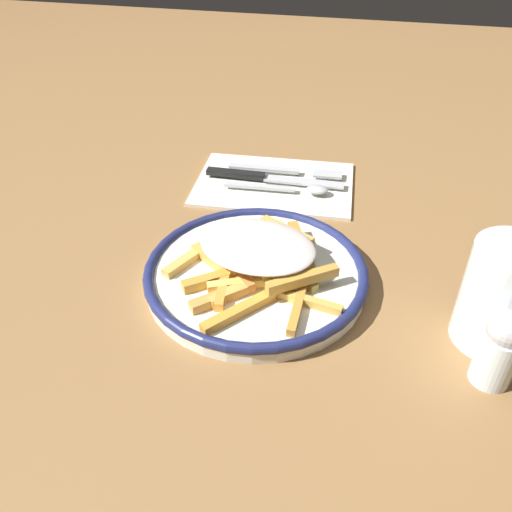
{
  "coord_description": "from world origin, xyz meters",
  "views": [
    {
      "loc": [
        0.46,
        0.11,
        0.4
      ],
      "look_at": [
        0.0,
        0.0,
        0.04
      ],
      "focal_mm": 37.11,
      "sensor_mm": 36.0,
      "label": 1
    }
  ],
  "objects_px": {
    "fork": "(286,171)",
    "fries_heap": "(257,258)",
    "salt_shaker": "(500,348)",
    "knife": "(262,177)",
    "spoon": "(294,188)",
    "napkin": "(274,183)",
    "water_glass": "(504,296)",
    "plate": "(256,273)"
  },
  "relations": [
    {
      "from": "spoon",
      "to": "fries_heap",
      "type": "bearing_deg",
      "value": -2.26
    },
    {
      "from": "salt_shaker",
      "to": "fork",
      "type": "bearing_deg",
      "value": -143.03
    },
    {
      "from": "water_glass",
      "to": "salt_shaker",
      "type": "relative_size",
      "value": 1.33
    },
    {
      "from": "knife",
      "to": "spoon",
      "type": "distance_m",
      "value": 0.06
    },
    {
      "from": "fork",
      "to": "fries_heap",
      "type": "bearing_deg",
      "value": 3.2
    },
    {
      "from": "fork",
      "to": "knife",
      "type": "xyz_separation_m",
      "value": [
        0.03,
        -0.03,
        0.0
      ]
    },
    {
      "from": "fries_heap",
      "to": "water_glass",
      "type": "bearing_deg",
      "value": 83.28
    },
    {
      "from": "plate",
      "to": "salt_shaker",
      "type": "xyz_separation_m",
      "value": [
        0.09,
        0.25,
        0.03
      ]
    },
    {
      "from": "knife",
      "to": "plate",
      "type": "bearing_deg",
      "value": 10.89
    },
    {
      "from": "salt_shaker",
      "to": "water_glass",
      "type": "bearing_deg",
      "value": 172.72
    },
    {
      "from": "fork",
      "to": "salt_shaker",
      "type": "bearing_deg",
      "value": 36.97
    },
    {
      "from": "spoon",
      "to": "water_glass",
      "type": "relative_size",
      "value": 1.37
    },
    {
      "from": "spoon",
      "to": "water_glass",
      "type": "xyz_separation_m",
      "value": [
        0.24,
        0.25,
        0.04
      ]
    },
    {
      "from": "fork",
      "to": "knife",
      "type": "relative_size",
      "value": 0.84
    },
    {
      "from": "knife",
      "to": "spoon",
      "type": "height_order",
      "value": "spoon"
    },
    {
      "from": "fork",
      "to": "plate",
      "type": "bearing_deg",
      "value": 2.88
    },
    {
      "from": "plate",
      "to": "fork",
      "type": "height_order",
      "value": "plate"
    },
    {
      "from": "napkin",
      "to": "salt_shaker",
      "type": "xyz_separation_m",
      "value": [
        0.32,
        0.27,
        0.04
      ]
    },
    {
      "from": "fork",
      "to": "knife",
      "type": "height_order",
      "value": "knife"
    },
    {
      "from": "fries_heap",
      "to": "water_glass",
      "type": "height_order",
      "value": "water_glass"
    },
    {
      "from": "fries_heap",
      "to": "fork",
      "type": "bearing_deg",
      "value": -176.8
    },
    {
      "from": "salt_shaker",
      "to": "fries_heap",
      "type": "bearing_deg",
      "value": -109.63
    },
    {
      "from": "plate",
      "to": "fork",
      "type": "xyz_separation_m",
      "value": [
        -0.26,
        -0.01,
        -0.0
      ]
    },
    {
      "from": "fork",
      "to": "knife",
      "type": "distance_m",
      "value": 0.04
    },
    {
      "from": "napkin",
      "to": "water_glass",
      "type": "relative_size",
      "value": 2.1
    },
    {
      "from": "knife",
      "to": "water_glass",
      "type": "relative_size",
      "value": 1.88
    },
    {
      "from": "napkin",
      "to": "water_glass",
      "type": "bearing_deg",
      "value": 47.17
    },
    {
      "from": "salt_shaker",
      "to": "knife",
      "type": "bearing_deg",
      "value": -137.42
    },
    {
      "from": "spoon",
      "to": "salt_shaker",
      "type": "relative_size",
      "value": 1.83
    },
    {
      "from": "plate",
      "to": "water_glass",
      "type": "relative_size",
      "value": 2.32
    },
    {
      "from": "fork",
      "to": "salt_shaker",
      "type": "xyz_separation_m",
      "value": [
        0.35,
        0.26,
        0.03
      ]
    },
    {
      "from": "spoon",
      "to": "water_glass",
      "type": "distance_m",
      "value": 0.34
    },
    {
      "from": "fries_heap",
      "to": "knife",
      "type": "height_order",
      "value": "fries_heap"
    },
    {
      "from": "napkin",
      "to": "salt_shaker",
      "type": "bearing_deg",
      "value": 40.65
    },
    {
      "from": "fork",
      "to": "salt_shaker",
      "type": "distance_m",
      "value": 0.44
    },
    {
      "from": "plate",
      "to": "knife",
      "type": "height_order",
      "value": "plate"
    },
    {
      "from": "fries_heap",
      "to": "salt_shaker",
      "type": "bearing_deg",
      "value": 70.37
    },
    {
      "from": "napkin",
      "to": "fork",
      "type": "distance_m",
      "value": 0.03
    },
    {
      "from": "fork",
      "to": "water_glass",
      "type": "relative_size",
      "value": 1.58
    },
    {
      "from": "fries_heap",
      "to": "napkin",
      "type": "height_order",
      "value": "fries_heap"
    },
    {
      "from": "napkin",
      "to": "fork",
      "type": "height_order",
      "value": "fork"
    },
    {
      "from": "plate",
      "to": "spoon",
      "type": "distance_m",
      "value": 0.2
    }
  ]
}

